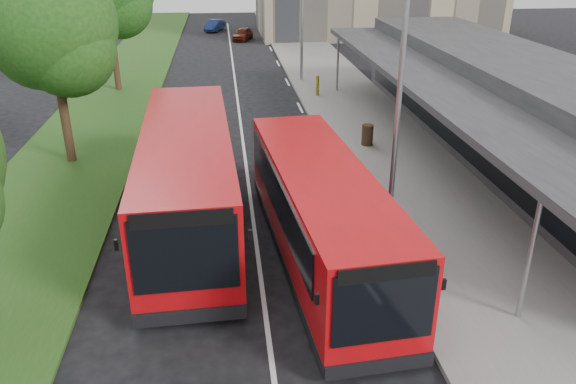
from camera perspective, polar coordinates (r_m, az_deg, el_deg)
The scene contains 15 objects.
ground at distance 15.56m, azimuth -2.90°, elevation -7.86°, with size 120.00×120.00×0.00m, color black.
pavement at distance 34.82m, azimuth 4.81°, elevation 10.55°, with size 5.00×80.00×0.15m, color gray.
grass_verge at distance 34.74m, azimuth -17.05°, elevation 9.51°, with size 5.00×80.00×0.10m, color #234E19.
lane_centre_line at distance 29.36m, azimuth -4.96°, elevation 7.81°, with size 0.12×70.00×0.01m, color silver.
kerb_dashes at distance 33.46m, azimuth 0.53°, elevation 9.95°, with size 0.12×56.00×0.01m.
station_building at distance 24.93m, azimuth 21.59°, elevation 8.09°, with size 7.70×26.00×4.00m.
tree_mid at distance 23.30m, azimuth -22.96°, elevation 14.67°, with size 4.94×4.94×7.93m.
lamp_post_near at distance 16.32m, azimuth 11.08°, elevation 11.25°, with size 1.44×0.28×8.00m.
lamp_post_far at distance 35.68m, azimuth 1.30°, elevation 18.53°, with size 1.44×0.28×8.00m.
bus_main at distance 15.34m, azimuth 3.40°, elevation -2.29°, with size 3.26×9.97×2.77m.
bus_second at distance 17.52m, azimuth -10.09°, elevation 1.47°, with size 3.21×11.07×3.11m.
litter_bin at distance 24.52m, azimuth 8.06°, elevation 5.77°, with size 0.49×0.49×0.89m, color #362716.
bollard at distance 32.48m, azimuth 3.02°, elevation 10.75°, with size 0.18×0.18×1.11m, color yellow.
car_near at distance 52.54m, azimuth -4.61°, elevation 15.72°, with size 1.29×3.20×1.09m, color #50140B.
car_far at distance 58.29m, azimuth -7.44°, elevation 16.43°, with size 1.14×3.27×1.08m, color navy.
Camera 1 is at (-0.75, -13.17, 8.26)m, focal length 35.00 mm.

